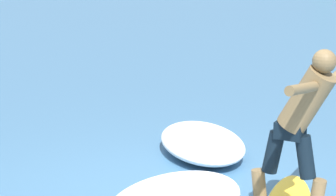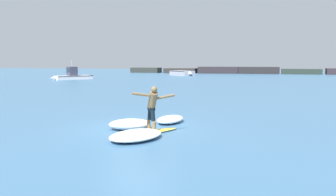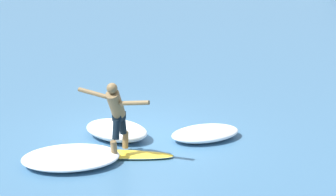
{
  "view_description": "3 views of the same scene",
  "coord_description": "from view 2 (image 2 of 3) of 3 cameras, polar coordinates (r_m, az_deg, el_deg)",
  "views": [
    {
      "loc": [
        -2.83,
        -6.95,
        3.04
      ],
      "look_at": [
        0.33,
        0.9,
        0.85
      ],
      "focal_mm": 85.0,
      "sensor_mm": 36.0,
      "label": 1
    },
    {
      "loc": [
        4.8,
        -11.58,
        2.52
      ],
      "look_at": [
        1.07,
        0.6,
        1.12
      ],
      "focal_mm": 35.0,
      "sensor_mm": 36.0,
      "label": 2
    },
    {
      "loc": [
        10.91,
        -5.41,
        4.69
      ],
      "look_at": [
        1.33,
        0.11,
        1.28
      ],
      "focal_mm": 60.0,
      "sensor_mm": 36.0,
      "label": 3
    }
  ],
  "objects": [
    {
      "name": "small_boat_offshore",
      "position": [
        61.18,
        2.53,
        4.37
      ],
      "size": [
        5.49,
        5.12,
        0.9
      ],
      "color": "#AAA8B2",
      "rests_on": "ground"
    },
    {
      "name": "surfboard",
      "position": [
        11.72,
        -3.08,
        -5.94
      ],
      "size": [
        1.7,
        2.26,
        0.22
      ],
      "color": "yellow",
      "rests_on": "ground"
    },
    {
      "name": "wave_foam_beside",
      "position": [
        10.84,
        -5.62,
        -6.47
      ],
      "size": [
        2.02,
        2.36,
        0.27
      ],
      "color": "white",
      "rests_on": "ground"
    },
    {
      "name": "surfer",
      "position": [
        11.47,
        -2.73,
        -1.18
      ],
      "size": [
        1.26,
        1.08,
        1.61
      ],
      "color": "brown",
      "rests_on": "surfboard"
    },
    {
      "name": "ground_plane",
      "position": [
        12.79,
        -5.39,
        -5.11
      ],
      "size": [
        200.0,
        200.0,
        0.0
      ],
      "primitive_type": "plane",
      "color": "#3B688D"
    },
    {
      "name": "fishing_boat_near_jetty",
      "position": [
        49.63,
        -16.28,
        3.73
      ],
      "size": [
        4.44,
        5.78,
        2.74
      ],
      "color": "white",
      "rests_on": "ground"
    },
    {
      "name": "wave_foam_at_tail",
      "position": [
        12.43,
        -6.65,
        -4.55
      ],
      "size": [
        1.86,
        1.62,
        0.39
      ],
      "color": "white",
      "rests_on": "ground"
    },
    {
      "name": "rock_jetty_breakwater",
      "position": [
        73.64,
        15.26,
        4.6
      ],
      "size": [
        58.74,
        5.1,
        1.46
      ],
      "color": "#30332E",
      "rests_on": "ground"
    },
    {
      "name": "wave_foam_at_nose",
      "position": [
        13.68,
        0.38,
        -3.73
      ],
      "size": [
        1.18,
        1.74,
        0.28
      ],
      "color": "white",
      "rests_on": "ground"
    }
  ]
}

